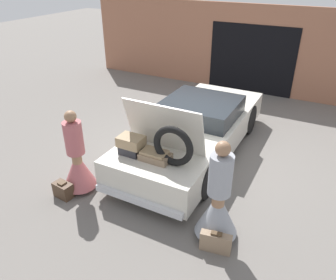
{
  "coord_description": "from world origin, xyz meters",
  "views": [
    {
      "loc": [
        2.55,
        -6.18,
        3.92
      ],
      "look_at": [
        0.0,
        -1.34,
        0.93
      ],
      "focal_mm": 35.0,
      "sensor_mm": 36.0,
      "label": 1
    }
  ],
  "objects": [
    {
      "name": "ground_plane",
      "position": [
        0.0,
        0.0,
        0.0
      ],
      "size": [
        40.0,
        40.0,
        0.0
      ],
      "primitive_type": "plane",
      "color": "slate"
    },
    {
      "name": "car",
      "position": [
        0.0,
        -0.02,
        0.56
      ],
      "size": [
        1.88,
        4.95,
        1.76
      ],
      "color": "silver",
      "rests_on": "ground_plane"
    },
    {
      "name": "suitcase_beside_right_person",
      "position": [
        1.51,
        -2.64,
        0.17
      ],
      "size": [
        0.49,
        0.21,
        0.36
      ],
      "color": "#8C7259",
      "rests_on": "ground_plane"
    },
    {
      "name": "suitcase_beside_left_person",
      "position": [
        -1.5,
        -2.72,
        0.15
      ],
      "size": [
        0.39,
        0.26,
        0.33
      ],
      "color": "#473323",
      "rests_on": "ground_plane"
    },
    {
      "name": "person_right",
      "position": [
        1.39,
        -2.32,
        0.61
      ],
      "size": [
        0.68,
        0.68,
        1.73
      ],
      "rotation": [
        0.0,
        0.0,
        1.59
      ],
      "color": "#997051",
      "rests_on": "ground_plane"
    },
    {
      "name": "person_left",
      "position": [
        -1.39,
        -2.37,
        0.59
      ],
      "size": [
        0.64,
        0.64,
        1.65
      ],
      "rotation": [
        0.0,
        0.0,
        -1.34
      ],
      "color": "#997051",
      "rests_on": "ground_plane"
    },
    {
      "name": "garage_wall_back",
      "position": [
        0.0,
        4.59,
        1.39
      ],
      "size": [
        12.0,
        0.14,
        2.8
      ],
      "color": "#9E664C",
      "rests_on": "ground_plane"
    }
  ]
}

